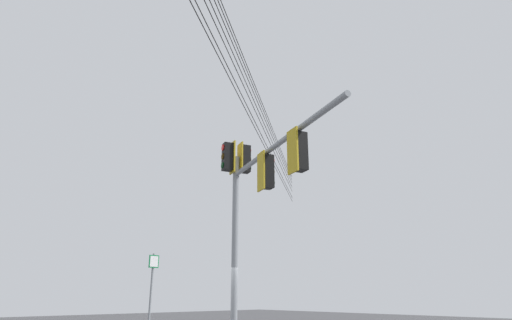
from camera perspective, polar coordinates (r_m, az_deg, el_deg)
name	(u,v)px	position (r m, az deg, el deg)	size (l,w,h in m)	color
signal_mast_assembly	(252,188)	(11.89, -0.56, -3.79)	(2.57, 6.07, 6.45)	gray
route_sign_primary	(151,291)	(14.54, -14.11, -16.96)	(0.35, 0.10, 3.03)	slate
overhead_wire_span	(247,87)	(16.23, -1.25, 9.96)	(27.89, 21.21, 2.63)	black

